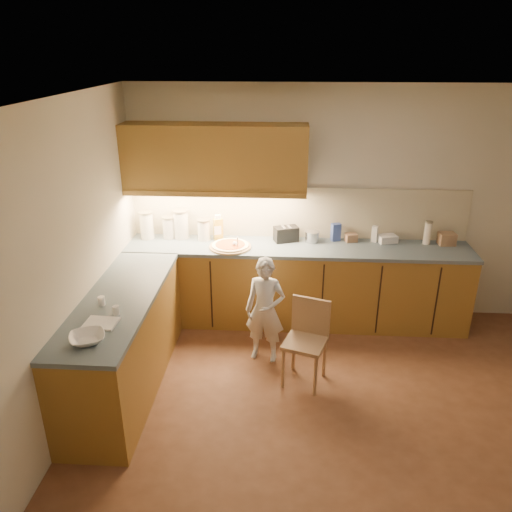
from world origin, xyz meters
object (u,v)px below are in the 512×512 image
object	(u,v)px
pizza_on_board	(230,246)
toaster	(286,234)
child	(265,310)
oil_jug	(218,228)
wooden_chair	(307,335)

from	to	relation	value
pizza_on_board	toaster	distance (m)	0.65
child	toaster	bearing A→B (deg)	89.86
toaster	pizza_on_board	bearing A→B (deg)	-177.21
pizza_on_board	oil_jug	bearing A→B (deg)	124.64
child	oil_jug	bearing A→B (deg)	133.15
child	oil_jug	world-z (taller)	oil_jug
oil_jug	toaster	bearing A→B (deg)	0.41
wooden_chair	oil_jug	xyz separation A→B (m)	(-0.98, 1.24, 0.59)
oil_jug	child	bearing A→B (deg)	-58.05
oil_jug	pizza_on_board	bearing A→B (deg)	-55.36
toaster	child	bearing A→B (deg)	-120.34
wooden_chair	oil_jug	world-z (taller)	oil_jug
child	wooden_chair	distance (m)	0.52
oil_jug	wooden_chair	bearing A→B (deg)	-51.60
pizza_on_board	toaster	bearing A→B (deg)	21.79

